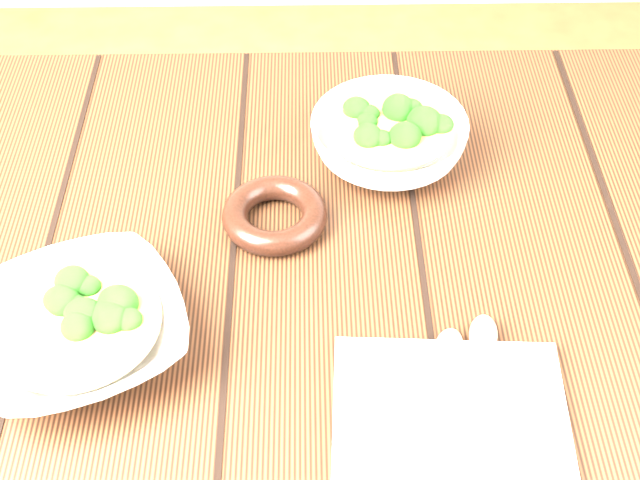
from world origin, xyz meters
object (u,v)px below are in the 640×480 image
table (257,342)px  trivet (275,215)px  soup_bowl_back (388,139)px  napkin (450,420)px  soup_bowl_front (78,330)px

table → trivet: (0.02, 0.07, 0.13)m
soup_bowl_back → napkin: 0.37m
soup_bowl_back → soup_bowl_front: bearing=-139.1°
soup_bowl_front → trivet: soup_bowl_front is taller
soup_bowl_front → napkin: bearing=-15.0°
trivet → table: bearing=-108.9°
soup_bowl_front → napkin: 0.36m
napkin → trivet: bearing=125.2°
napkin → table: bearing=137.9°
napkin → soup_bowl_front: bearing=168.0°
soup_bowl_front → soup_bowl_back: 0.42m
table → trivet: trivet is taller
table → napkin: 0.29m
soup_bowl_front → soup_bowl_back: soup_bowl_back is taller
soup_bowl_back → trivet: bearing=-140.9°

